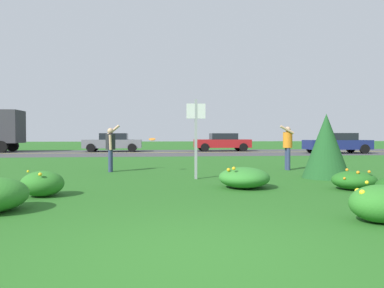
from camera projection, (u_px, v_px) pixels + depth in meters
ground_plane at (164, 166)px, 15.33m from camera, size 120.00×120.00×0.00m
highway_strip at (159, 153)px, 26.84m from camera, size 120.00×9.89×0.01m
highway_center_stripe at (159, 153)px, 26.84m from camera, size 120.00×0.16×0.00m
daylily_clump_mid_right at (244, 178)px, 8.92m from camera, size 1.25×1.29×0.56m
daylily_clump_front_right at (354, 180)px, 8.65m from camera, size 1.05×0.95×0.49m
daylily_clump_front_center at (42, 184)px, 7.69m from camera, size 0.89×0.85×0.55m
daylily_clump_near_camera at (382, 204)px, 5.40m from camera, size 0.98×0.81×0.61m
sign_post_near_path at (196, 130)px, 10.74m from camera, size 0.56×0.10×2.36m
evergreen_shrub_side at (326, 146)px, 10.96m from camera, size 1.41×1.41×1.95m
person_thrower_dark_shirt at (111, 146)px, 12.85m from camera, size 0.48×0.49×1.68m
person_catcher_orange_shirt at (288, 144)px, 13.52m from camera, size 0.54×0.49×1.67m
frisbee_orange at (152, 139)px, 12.81m from camera, size 0.24×0.23×0.09m
car_navy_leftmost at (337, 143)px, 26.00m from camera, size 4.50×2.00×1.45m
car_red_center_left at (222, 142)px, 29.61m from camera, size 4.50×2.00×1.45m
car_gray_center_right at (113, 142)px, 28.65m from camera, size 4.50×2.00×1.45m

